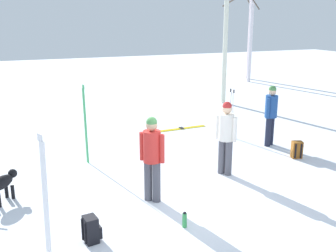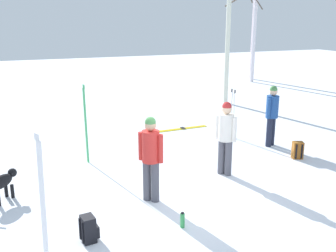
{
  "view_description": "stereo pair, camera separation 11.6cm",
  "coord_description": "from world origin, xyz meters",
  "views": [
    {
      "loc": [
        -3.26,
        -5.99,
        3.51
      ],
      "look_at": [
        0.27,
        2.44,
        1.0
      ],
      "focal_mm": 42.25,
      "sensor_mm": 36.0,
      "label": 1
    },
    {
      "loc": [
        -3.15,
        -6.04,
        3.51
      ],
      "look_at": [
        0.27,
        2.44,
        1.0
      ],
      "focal_mm": 42.25,
      "sensor_mm": 36.0,
      "label": 2
    }
  ],
  "objects": [
    {
      "name": "backpack_1",
      "position": [
        3.55,
        1.66,
        0.21
      ],
      "size": [
        0.31,
        0.33,
        0.44
      ],
      "color": "#99591E",
      "rests_on": "ground_plane"
    },
    {
      "name": "dog",
      "position": [
        -3.48,
        1.86,
        0.39
      ],
      "size": [
        0.62,
        0.71,
        0.57
      ],
      "color": "black",
      "rests_on": "ground_plane"
    },
    {
      "name": "birch_tree_2",
      "position": [
        9.53,
        12.79,
        3.38
      ],
      "size": [
        0.88,
        1.21,
        6.54
      ],
      "color": "silver",
      "rests_on": "ground_plane"
    },
    {
      "name": "person_2",
      "position": [
        1.26,
        1.41,
        0.98
      ],
      "size": [
        0.34,
        0.46,
        1.72
      ],
      "color": "#4C4C56",
      "rests_on": "ground_plane"
    },
    {
      "name": "ski_pair_planted_0",
      "position": [
        -2.89,
        -0.57,
        0.99
      ],
      "size": [
        0.1,
        0.2,
        1.99
      ],
      "color": "white",
      "rests_on": "ground_plane"
    },
    {
      "name": "birch_tree_1",
      "position": [
        5.29,
        8.34,
        3.09
      ],
      "size": [
        1.59,
        1.59,
        5.78
      ],
      "color": "silver",
      "rests_on": "ground_plane"
    },
    {
      "name": "backpack_0",
      "position": [
        -2.21,
        -0.26,
        0.21
      ],
      "size": [
        0.31,
        0.28,
        0.44
      ],
      "color": "black",
      "rests_on": "ground_plane"
    },
    {
      "name": "ski_pair_lying_1",
      "position": [
        1.9,
        5.31,
        0.01
      ],
      "size": [
        1.83,
        0.24,
        0.05
      ],
      "color": "yellow",
      "rests_on": "ground_plane"
    },
    {
      "name": "person_1",
      "position": [
        3.53,
        2.79,
        0.98
      ],
      "size": [
        0.47,
        0.34,
        1.72
      ],
      "color": "#1E2338",
      "rests_on": "ground_plane"
    },
    {
      "name": "ground_plane",
      "position": [
        0.0,
        0.0,
        0.0
      ],
      "size": [
        60.0,
        60.0,
        0.0
      ],
      "primitive_type": "plane",
      "color": "white"
    },
    {
      "name": "ski_poles_0",
      "position": [
        2.94,
        3.9,
        0.79
      ],
      "size": [
        0.07,
        0.28,
        1.48
      ],
      "color": "#B2B2BC",
      "rests_on": "ground_plane"
    },
    {
      "name": "birch_tree_3",
      "position": [
        10.14,
        13.75,
        3.5
      ],
      "size": [
        1.77,
        1.76,
        6.6
      ],
      "color": "silver",
      "rests_on": "ground_plane"
    },
    {
      "name": "water_bottle_0",
      "position": [
        -0.62,
        -0.43,
        0.13
      ],
      "size": [
        0.08,
        0.08,
        0.28
      ],
      "color": "green",
      "rests_on": "ground_plane"
    },
    {
      "name": "ski_pair_planted_1",
      "position": [
        -1.53,
        3.4,
        0.98
      ],
      "size": [
        0.04,
        0.19,
        1.97
      ],
      "color": "green",
      "rests_on": "ground_plane"
    },
    {
      "name": "person_3",
      "position": [
        -0.77,
        0.76,
        0.98
      ],
      "size": [
        0.4,
        0.4,
        1.72
      ],
      "color": "#4C4C56",
      "rests_on": "ground_plane"
    }
  ]
}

